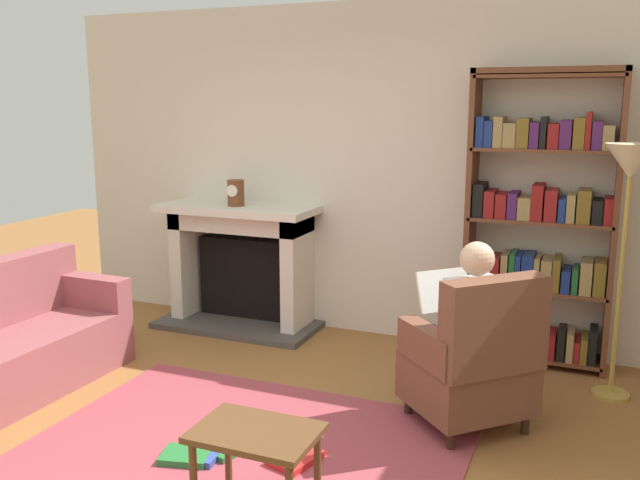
% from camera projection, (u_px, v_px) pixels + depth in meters
% --- Properties ---
extents(ground, '(14.00, 14.00, 0.00)m').
position_uv_depth(ground, '(214.00, 479.00, 3.54)').
color(ground, '#976132').
extents(back_wall, '(5.60, 0.10, 2.70)m').
position_uv_depth(back_wall, '(372.00, 173.00, 5.58)').
color(back_wall, silver).
rests_on(back_wall, ground).
extents(area_rug, '(2.40, 1.80, 0.01)m').
position_uv_depth(area_rug, '(242.00, 451.00, 3.81)').
color(area_rug, '#9D3E48').
rests_on(area_rug, ground).
extents(fireplace, '(1.39, 0.64, 1.06)m').
position_uv_depth(fireplace, '(242.00, 261.00, 5.92)').
color(fireplace, '#4C4742').
rests_on(fireplace, ground).
extents(mantel_clock, '(0.14, 0.14, 0.22)m').
position_uv_depth(mantel_clock, '(236.00, 193.00, 5.70)').
color(mantel_clock, brown).
rests_on(mantel_clock, fireplace).
extents(bookshelf, '(1.04, 0.32, 2.15)m').
position_uv_depth(bookshelf, '(539.00, 226.00, 4.95)').
color(bookshelf, brown).
rests_on(bookshelf, ground).
extents(armchair_reading, '(0.89, 0.89, 0.97)m').
position_uv_depth(armchair_reading, '(474.00, 362.00, 4.01)').
color(armchair_reading, '#331E14').
rests_on(armchair_reading, ground).
extents(seated_reader, '(0.58, 0.58, 1.14)m').
position_uv_depth(seated_reader, '(464.00, 324.00, 4.08)').
color(seated_reader, silver).
rests_on(seated_reader, ground).
extents(sofa_floral, '(0.76, 1.72, 0.85)m').
position_uv_depth(sofa_floral, '(0.00, 348.00, 4.53)').
color(sofa_floral, '#944C50').
rests_on(sofa_floral, ground).
extents(side_table, '(0.56, 0.39, 0.47)m').
position_uv_depth(side_table, '(256.00, 445.00, 3.09)').
color(side_table, brown).
rests_on(side_table, ground).
extents(scattered_books, '(0.84, 0.49, 0.04)m').
position_uv_depth(scattered_books, '(230.00, 455.00, 3.72)').
color(scattered_books, '#267233').
rests_on(scattered_books, area_rug).
extents(floor_lamp, '(0.32, 0.32, 1.67)m').
position_uv_depth(floor_lamp, '(629.00, 185.00, 4.26)').
color(floor_lamp, '#B7933F').
rests_on(floor_lamp, ground).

